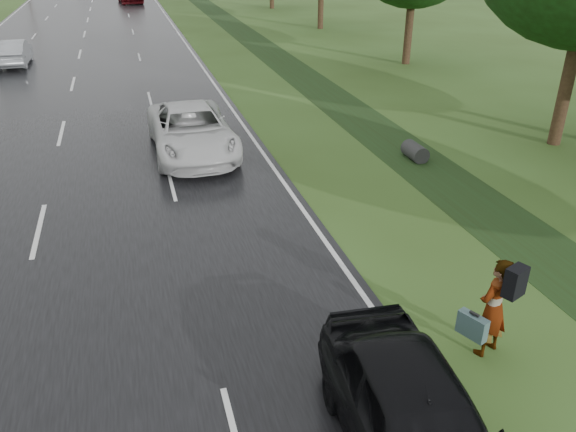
# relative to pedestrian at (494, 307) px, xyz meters

# --- Properties ---
(road) EXTENTS (14.00, 180.00, 0.04)m
(road) POSITION_rel_pedestrian_xyz_m (-8.18, 44.10, -0.96)
(road) COLOR black
(road) RESTS_ON ground
(edge_stripe_east) EXTENTS (0.12, 180.00, 0.01)m
(edge_stripe_east) POSITION_rel_pedestrian_xyz_m (-1.43, 44.10, -0.94)
(edge_stripe_east) COLOR silver
(edge_stripe_east) RESTS_ON road
(center_line) EXTENTS (0.12, 180.00, 0.01)m
(center_line) POSITION_rel_pedestrian_xyz_m (-8.18, 44.10, -0.94)
(center_line) COLOR silver
(center_line) RESTS_ON road
(drainage_ditch) EXTENTS (2.20, 120.00, 0.56)m
(drainage_ditch) POSITION_rel_pedestrian_xyz_m (3.32, 17.81, -0.95)
(drainage_ditch) COLOR black
(drainage_ditch) RESTS_ON ground
(pedestrian) EXTENTS (1.01, 0.78, 1.91)m
(pedestrian) POSITION_rel_pedestrian_xyz_m (0.00, 0.00, 0.00)
(pedestrian) COLOR #A5998C
(pedestrian) RESTS_ON ground
(white_pickup) EXTENTS (2.68, 5.66, 1.56)m
(white_pickup) POSITION_rel_pedestrian_xyz_m (-3.70, 11.62, -0.16)
(white_pickup) COLOR silver
(white_pickup) RESTS_ON road
(dark_sedan) EXTENTS (2.20, 4.72, 1.57)m
(dark_sedan) POSITION_rel_pedestrian_xyz_m (-2.41, -1.85, -0.16)
(dark_sedan) COLOR black
(dark_sedan) RESTS_ON road
(silver_sedan) EXTENTS (1.51, 4.29, 1.41)m
(silver_sedan) POSITION_rel_pedestrian_xyz_m (-11.50, 28.68, -0.24)
(silver_sedan) COLOR #92959A
(silver_sedan) RESTS_ON road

